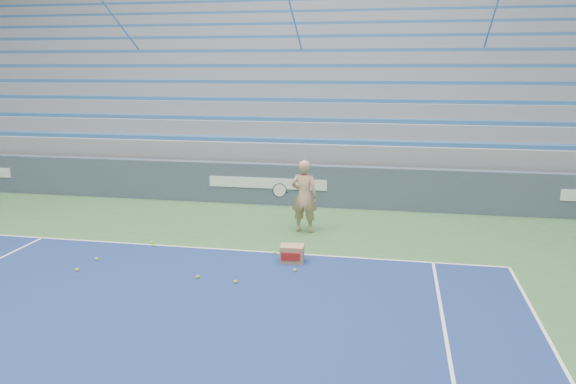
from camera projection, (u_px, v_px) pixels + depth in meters
name	position (u px, v px, depth m)	size (l,w,h in m)	color
sponsor_barrier	(269.00, 184.00, 15.09)	(30.00, 0.32, 1.10)	#3D4A5D
bleachers	(304.00, 103.00, 20.17)	(31.00, 9.15, 7.30)	gray
tennis_player	(304.00, 196.00, 12.46)	(0.92, 0.84, 1.64)	tan
ball_box	(292.00, 254.00, 10.64)	(0.47, 0.38, 0.33)	#AC7E53
tennis_ball_0	(275.00, 253.00, 11.10)	(0.07, 0.07, 0.07)	#BAD42B
tennis_ball_1	(152.00, 243.00, 11.75)	(0.07, 0.07, 0.07)	#BAD42B
tennis_ball_2	(236.00, 282.00, 9.62)	(0.07, 0.07, 0.07)	#BAD42B
tennis_ball_3	(97.00, 259.00, 10.74)	(0.07, 0.07, 0.07)	#BAD42B
tennis_ball_4	(295.00, 270.00, 10.16)	(0.07, 0.07, 0.07)	#BAD42B
tennis_ball_5	(154.00, 245.00, 11.58)	(0.07, 0.07, 0.07)	#BAD42B
tennis_ball_6	(77.00, 270.00, 10.17)	(0.07, 0.07, 0.07)	#BAD42B
tennis_ball_7	(198.00, 277.00, 9.84)	(0.07, 0.07, 0.07)	#BAD42B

